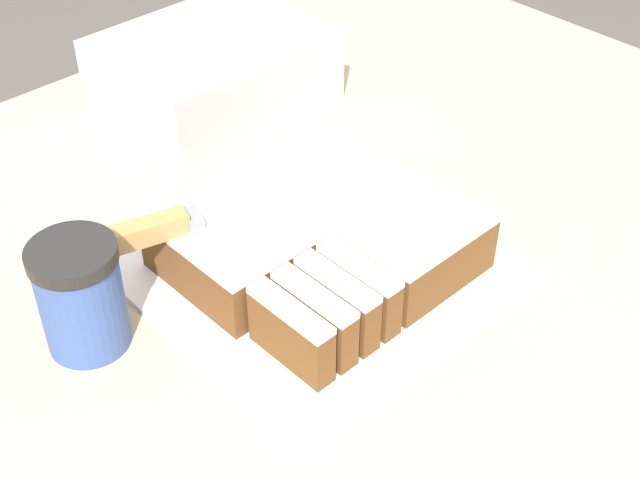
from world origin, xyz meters
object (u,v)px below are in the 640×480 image
object	(u,v)px
storage_box	(214,71)
coffee_cup	(81,296)
knife	(165,227)
cake_board	(320,266)
cake	(320,236)

from	to	relation	value
storage_box	coffee_cup	bearing A→B (deg)	-143.87
knife	storage_box	distance (m)	0.37
cake_board	storage_box	world-z (taller)	storage_box
cake_board	storage_box	xyz separation A→B (m)	(0.13, 0.34, 0.05)
storage_box	cake	bearing A→B (deg)	-110.64
cake_board	storage_box	distance (m)	0.37
cake_board	cake	xyz separation A→B (m)	(0.00, 0.00, 0.04)
knife	coffee_cup	distance (m)	0.11
coffee_cup	storage_box	xyz separation A→B (m)	(0.37, 0.27, -0.01)
cake_board	knife	size ratio (longest dim) A/B	0.98
cake	coffee_cup	distance (m)	0.25
cake_board	knife	distance (m)	0.17
cake	knife	distance (m)	0.16
coffee_cup	knife	bearing A→B (deg)	2.98
cake	storage_box	xyz separation A→B (m)	(0.13, 0.34, 0.01)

